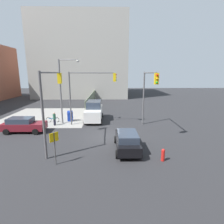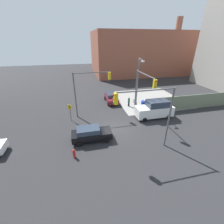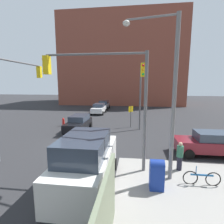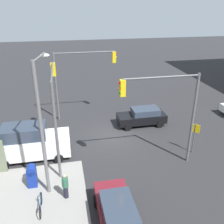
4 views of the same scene
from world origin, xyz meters
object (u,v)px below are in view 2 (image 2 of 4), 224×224
Objects in this scene: street_lamp_corner at (138,80)px; sedan_maroon at (111,98)px; traffic_signal_ne_corner at (142,87)px; fire_hydrant at (74,153)px; smokestack at (175,47)px; sedan_black at (91,134)px; bicycle_leaning_on_fence at (135,102)px; traffic_signal_se_corner at (150,108)px; pedestrian_crossing at (129,102)px; traffic_signal_nw_corner at (89,86)px; mailbox_blue at (143,104)px; van_white_delivery at (155,109)px.

sedan_maroon is (-3.43, 3.67, -3.86)m from street_lamp_corner.
traffic_signal_ne_corner is 6.91× the size of fire_hydrant.
sedan_black is at bearing -133.88° from smokestack.
traffic_signal_ne_corner is 3.71× the size of bicycle_leaning_on_fence.
sedan_maroon is (6.70, 13.31, 0.36)m from fire_hydrant.
traffic_signal_se_corner is 3.95× the size of pedestrian_crossing.
smokestack reaches higher than fire_hydrant.
bicycle_leaning_on_fence is at bearing 178.34° from pedestrian_crossing.
traffic_signal_nw_corner is 1.00× the size of traffic_signal_se_corner.
mailbox_blue is 0.87× the size of pedestrian_crossing.
smokestack is 17.66× the size of fire_hydrant.
traffic_signal_se_corner reaches higher than sedan_black.
traffic_signal_se_corner is at bearing 51.87° from pedestrian_crossing.
street_lamp_corner reaches higher than bicycle_leaning_on_fence.
street_lamp_corner reaches higher than fire_hydrant.
pedestrian_crossing reaches higher than mailbox_blue.
bicycle_leaning_on_fence is at bearing 47.07° from fire_hydrant.
bicycle_leaning_on_fence is (10.60, 11.40, -0.14)m from fire_hydrant.
smokestack reaches higher than van_white_delivery.
traffic_signal_ne_corner is at bearing 65.95° from pedestrian_crossing.
traffic_signal_ne_corner reaches higher than sedan_maroon.
van_white_delivery reaches higher than sedan_black.
sedan_maroon is at bearing 112.30° from traffic_signal_ne_corner.
sedan_black reaches higher than mailbox_blue.
traffic_signal_nw_corner is (-29.92, -25.50, -3.68)m from smokestack.
traffic_signal_nw_corner is 7.29m from sedan_maroon.
mailbox_blue is at bearing 115.01° from pedestrian_crossing.
van_white_delivery is 5.25m from pedestrian_crossing.
street_lamp_corner is (0.63, 3.15, 0.05)m from traffic_signal_ne_corner.
street_lamp_corner is 8.51× the size of fire_hydrant.
sedan_black is at bearing 52.46° from fire_hydrant.
fire_hydrant is at bearing -133.46° from smokestack.
fire_hydrant is at bearing -136.43° from street_lamp_corner.
street_lamp_corner is 4.72m from bicycle_leaning_on_fence.
street_lamp_corner is 1.79× the size of sedan_maroon.
traffic_signal_ne_corner is (2.24, 6.79, -0.00)m from traffic_signal_se_corner.
bicycle_leaning_on_fence reaches higher than fire_hydrant.
smokestack reaches higher than mailbox_blue.
mailbox_blue is at bearing -42.42° from sedan_maroon.
traffic_signal_ne_corner is 3.95m from van_white_delivery.
traffic_signal_ne_corner is (-22.91, -27.71, -3.65)m from smokestack.
van_white_delivery is (4.81, -7.31, 0.44)m from sedan_maroon.
mailbox_blue is (-21.21, -25.00, -7.54)m from smokestack.
pedestrian_crossing is at bearing -134.65° from smokestack.
sedan_black is (-5.37, 2.76, -3.81)m from traffic_signal_se_corner.
smokestack is at bearing 47.79° from street_lamp_corner.
pedestrian_crossing reaches higher than sedan_maroon.
mailbox_blue is at bearing -130.32° from smokestack.
traffic_signal_ne_corner reaches higher than van_white_delivery.
bicycle_leaning_on_fence is at bearing 105.28° from mailbox_blue.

